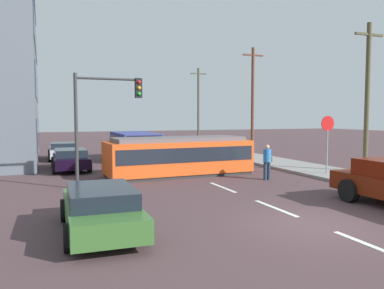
{
  "coord_description": "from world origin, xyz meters",
  "views": [
    {
      "loc": [
        -7.04,
        -8.69,
        3.0
      ],
      "look_at": [
        -0.06,
        9.42,
        1.59
      ],
      "focal_mm": 36.38,
      "sensor_mm": 36.0,
      "label": 1
    }
  ],
  "objects_px": {
    "pedestrian_crossing": "(267,160)",
    "traffic_light_mast": "(104,108)",
    "city_bus": "(135,144)",
    "utility_pole_near": "(367,96)",
    "stop_sign": "(327,132)",
    "utility_pole_far": "(198,105)",
    "parked_sedan_far": "(64,151)",
    "parked_sedan_mid": "(71,159)",
    "parked_sedan_near": "(101,208)",
    "streetcar_tram": "(179,156)",
    "utility_pole_mid": "(253,99)"
  },
  "relations": [
    {
      "from": "pedestrian_crossing",
      "to": "traffic_light_mast",
      "type": "height_order",
      "value": "traffic_light_mast"
    },
    {
      "from": "city_bus",
      "to": "utility_pole_near",
      "type": "xyz_separation_m",
      "value": [
        9.83,
        -10.61,
        2.99
      ]
    },
    {
      "from": "city_bus",
      "to": "stop_sign",
      "type": "xyz_separation_m",
      "value": [
        7.38,
        -10.57,
        1.12
      ]
    },
    {
      "from": "stop_sign",
      "to": "utility_pole_far",
      "type": "relative_size",
      "value": 0.35
    },
    {
      "from": "stop_sign",
      "to": "parked_sedan_far",
      "type": "bearing_deg",
      "value": 133.37
    },
    {
      "from": "city_bus",
      "to": "traffic_light_mast",
      "type": "height_order",
      "value": "traffic_light_mast"
    },
    {
      "from": "pedestrian_crossing",
      "to": "stop_sign",
      "type": "distance_m",
      "value": 3.63
    },
    {
      "from": "parked_sedan_mid",
      "to": "parked_sedan_far",
      "type": "xyz_separation_m",
      "value": [
        -0.06,
        5.71,
        -0.0
      ]
    },
    {
      "from": "parked_sedan_near",
      "to": "parked_sedan_mid",
      "type": "distance_m",
      "value": 12.45
    },
    {
      "from": "parked_sedan_mid",
      "to": "traffic_light_mast",
      "type": "height_order",
      "value": "traffic_light_mast"
    },
    {
      "from": "parked_sedan_far",
      "to": "utility_pole_far",
      "type": "distance_m",
      "value": 18.26
    },
    {
      "from": "parked_sedan_mid",
      "to": "parked_sedan_far",
      "type": "height_order",
      "value": "same"
    },
    {
      "from": "stop_sign",
      "to": "utility_pole_near",
      "type": "bearing_deg",
      "value": -1.12
    },
    {
      "from": "traffic_light_mast",
      "to": "utility_pole_near",
      "type": "relative_size",
      "value": 0.61
    },
    {
      "from": "traffic_light_mast",
      "to": "utility_pole_near",
      "type": "bearing_deg",
      "value": -4.19
    },
    {
      "from": "parked_sedan_near",
      "to": "stop_sign",
      "type": "height_order",
      "value": "stop_sign"
    },
    {
      "from": "stop_sign",
      "to": "utility_pole_far",
      "type": "distance_m",
      "value": 23.49
    },
    {
      "from": "streetcar_tram",
      "to": "utility_pole_mid",
      "type": "bearing_deg",
      "value": 43.33
    },
    {
      "from": "streetcar_tram",
      "to": "parked_sedan_far",
      "type": "bearing_deg",
      "value": 117.81
    },
    {
      "from": "traffic_light_mast",
      "to": "streetcar_tram",
      "type": "bearing_deg",
      "value": 26.68
    },
    {
      "from": "pedestrian_crossing",
      "to": "utility_pole_near",
      "type": "height_order",
      "value": "utility_pole_near"
    },
    {
      "from": "parked_sedan_far",
      "to": "traffic_light_mast",
      "type": "relative_size",
      "value": 0.86
    },
    {
      "from": "city_bus",
      "to": "parked_sedan_far",
      "type": "relative_size",
      "value": 1.33
    },
    {
      "from": "streetcar_tram",
      "to": "utility_pole_far",
      "type": "bearing_deg",
      "value": 65.46
    },
    {
      "from": "parked_sedan_mid",
      "to": "parked_sedan_far",
      "type": "distance_m",
      "value": 5.71
    },
    {
      "from": "traffic_light_mast",
      "to": "utility_pole_far",
      "type": "distance_m",
      "value": 26.02
    },
    {
      "from": "parked_sedan_far",
      "to": "utility_pole_mid",
      "type": "distance_m",
      "value": 14.88
    },
    {
      "from": "streetcar_tram",
      "to": "pedestrian_crossing",
      "type": "height_order",
      "value": "streetcar_tram"
    },
    {
      "from": "city_bus",
      "to": "pedestrian_crossing",
      "type": "distance_m",
      "value": 11.21
    },
    {
      "from": "streetcar_tram",
      "to": "parked_sedan_far",
      "type": "xyz_separation_m",
      "value": [
        -5.1,
        9.67,
        -0.38
      ]
    },
    {
      "from": "parked_sedan_mid",
      "to": "utility_pole_far",
      "type": "bearing_deg",
      "value": 48.8
    },
    {
      "from": "parked_sedan_far",
      "to": "traffic_light_mast",
      "type": "distance_m",
      "value": 12.06
    },
    {
      "from": "stop_sign",
      "to": "pedestrian_crossing",
      "type": "bearing_deg",
      "value": 178.48
    },
    {
      "from": "utility_pole_far",
      "to": "pedestrian_crossing",
      "type": "bearing_deg",
      "value": -104.2
    },
    {
      "from": "pedestrian_crossing",
      "to": "parked_sedan_near",
      "type": "xyz_separation_m",
      "value": [
        -8.51,
        -5.62,
        -0.32
      ]
    },
    {
      "from": "streetcar_tram",
      "to": "parked_sedan_near",
      "type": "bearing_deg",
      "value": -121.0
    },
    {
      "from": "city_bus",
      "to": "utility_pole_near",
      "type": "distance_m",
      "value": 14.77
    },
    {
      "from": "utility_pole_near",
      "to": "city_bus",
      "type": "bearing_deg",
      "value": 132.81
    },
    {
      "from": "streetcar_tram",
      "to": "traffic_light_mast",
      "type": "relative_size",
      "value": 1.57
    },
    {
      "from": "city_bus",
      "to": "parked_sedan_near",
      "type": "distance_m",
      "value": 16.73
    },
    {
      "from": "traffic_light_mast",
      "to": "utility_pole_far",
      "type": "height_order",
      "value": "utility_pole_far"
    },
    {
      "from": "parked_sedan_far",
      "to": "utility_pole_near",
      "type": "height_order",
      "value": "utility_pole_near"
    },
    {
      "from": "city_bus",
      "to": "parked_sedan_far",
      "type": "bearing_deg",
      "value": 155.62
    },
    {
      "from": "city_bus",
      "to": "stop_sign",
      "type": "height_order",
      "value": "stop_sign"
    },
    {
      "from": "stop_sign",
      "to": "parked_sedan_near",
      "type": "bearing_deg",
      "value": -155.11
    },
    {
      "from": "utility_pole_far",
      "to": "traffic_light_mast",
      "type": "bearing_deg",
      "value": -120.78
    },
    {
      "from": "stop_sign",
      "to": "traffic_light_mast",
      "type": "distance_m",
      "value": 10.95
    },
    {
      "from": "stop_sign",
      "to": "utility_pole_mid",
      "type": "height_order",
      "value": "utility_pole_mid"
    },
    {
      "from": "stop_sign",
      "to": "traffic_light_mast",
      "type": "bearing_deg",
      "value": 175.11
    },
    {
      "from": "parked_sedan_far",
      "to": "utility_pole_far",
      "type": "relative_size",
      "value": 0.5
    }
  ]
}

